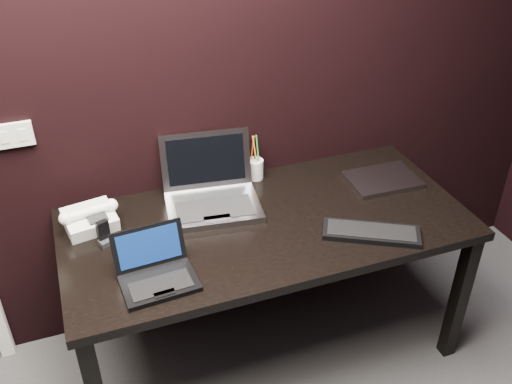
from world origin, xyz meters
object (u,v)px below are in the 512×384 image
object	(u,v)px
closed_laptop	(382,180)
netbook	(156,272)
mobile_phone	(104,235)
desk	(267,235)
pen_cup	(255,168)
ext_keyboard	(371,232)
silver_laptop	(211,194)
desk_phone	(90,218)

from	to	relation	value
closed_laptop	netbook	bearing A→B (deg)	-164.65
mobile_phone	desk	bearing A→B (deg)	-7.19
pen_cup	closed_laptop	bearing A→B (deg)	-23.45
ext_keyboard	mobile_phone	distance (m)	1.07
netbook	ext_keyboard	distance (m)	0.87
silver_laptop	desk_phone	distance (m)	0.52
desk_phone	mobile_phone	xyz separation A→B (m)	(0.04, -0.13, -0.01)
closed_laptop	mobile_phone	size ratio (longest dim) A/B	3.25
desk	mobile_phone	bearing A→B (deg)	172.81
desk	ext_keyboard	world-z (taller)	ext_keyboard
silver_laptop	desk_phone	size ratio (longest dim) A/B	1.78
desk	pen_cup	bearing A→B (deg)	77.96
silver_laptop	ext_keyboard	world-z (taller)	silver_laptop
ext_keyboard	mobile_phone	world-z (taller)	mobile_phone
desk	mobile_phone	distance (m)	0.67
mobile_phone	netbook	bearing A→B (deg)	-62.68
silver_laptop	pen_cup	xyz separation A→B (m)	(0.25, 0.14, -0.00)
silver_laptop	pen_cup	world-z (taller)	silver_laptop
ext_keyboard	closed_laptop	distance (m)	0.43
netbook	ext_keyboard	bearing A→B (deg)	-2.13
silver_laptop	mobile_phone	bearing A→B (deg)	-165.85
desk	netbook	world-z (taller)	netbook
netbook	mobile_phone	bearing A→B (deg)	117.32
ext_keyboard	silver_laptop	bearing A→B (deg)	141.13
desk	desk_phone	size ratio (longest dim) A/B	6.85
netbook	silver_laptop	world-z (taller)	silver_laptop
closed_laptop	desk_phone	size ratio (longest dim) A/B	1.32
desk_phone	pen_cup	world-z (taller)	pen_cup
mobile_phone	pen_cup	distance (m)	0.77
desk	pen_cup	distance (m)	0.37
netbook	closed_laptop	xyz separation A→B (m)	(1.13, 0.31, -0.02)
ext_keyboard	desk_phone	world-z (taller)	desk_phone
closed_laptop	desk_phone	distance (m)	1.32
pen_cup	desk_phone	bearing A→B (deg)	-170.22
desk_phone	mobile_phone	distance (m)	0.13
ext_keyboard	pen_cup	bearing A→B (deg)	116.74
closed_laptop	pen_cup	size ratio (longest dim) A/B	1.47
silver_laptop	ext_keyboard	size ratio (longest dim) A/B	1.09
pen_cup	ext_keyboard	bearing A→B (deg)	-63.26
netbook	closed_laptop	bearing A→B (deg)	15.35
netbook	silver_laptop	bearing A→B (deg)	51.10
ext_keyboard	desk_phone	distance (m)	1.15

